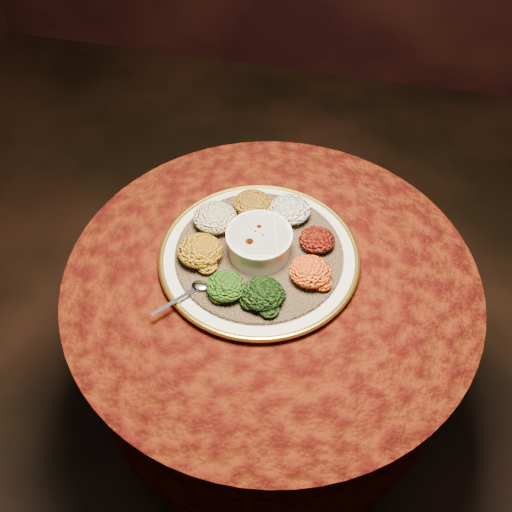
# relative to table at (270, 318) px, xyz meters

# --- Properties ---
(table) EXTENTS (0.96, 0.96, 0.73)m
(table) POSITION_rel_table_xyz_m (0.00, 0.00, 0.00)
(table) COLOR black
(table) RESTS_ON ground
(platter) EXTENTS (0.47, 0.47, 0.02)m
(platter) POSITION_rel_table_xyz_m (-0.04, 0.04, 0.19)
(platter) COLOR beige
(platter) RESTS_ON table
(injera) EXTENTS (0.41, 0.41, 0.01)m
(injera) POSITION_rel_table_xyz_m (-0.04, 0.04, 0.20)
(injera) COLOR brown
(injera) RESTS_ON platter
(stew_bowl) EXTENTS (0.15, 0.15, 0.06)m
(stew_bowl) POSITION_rel_table_xyz_m (-0.04, 0.04, 0.24)
(stew_bowl) COLOR silver
(stew_bowl) RESTS_ON injera
(spoon) EXTENTS (0.10, 0.11, 0.01)m
(spoon) POSITION_rel_table_xyz_m (-0.15, -0.10, 0.21)
(spoon) COLOR silver
(spoon) RESTS_ON injera
(portion_ayib) EXTENTS (0.10, 0.10, 0.05)m
(portion_ayib) POSITION_rel_table_xyz_m (0.01, 0.17, 0.23)
(portion_ayib) COLOR white
(portion_ayib) RESTS_ON injera
(portion_kitfo) EXTENTS (0.08, 0.08, 0.04)m
(portion_kitfo) POSITION_rel_table_xyz_m (0.09, 0.09, 0.23)
(portion_kitfo) COLOR black
(portion_kitfo) RESTS_ON injera
(portion_tikil) EXTENTS (0.09, 0.09, 0.05)m
(portion_tikil) POSITION_rel_table_xyz_m (0.09, -0.01, 0.23)
(portion_tikil) COLOR #B35F0E
(portion_tikil) RESTS_ON injera
(portion_gomen) EXTENTS (0.09, 0.09, 0.05)m
(portion_gomen) POSITION_rel_table_xyz_m (-0.00, -0.09, 0.23)
(portion_gomen) COLOR black
(portion_gomen) RESTS_ON injera
(portion_mixveg) EXTENTS (0.09, 0.08, 0.04)m
(portion_mixveg) POSITION_rel_table_xyz_m (-0.08, -0.09, 0.23)
(portion_mixveg) COLOR #A2230A
(portion_mixveg) RESTS_ON injera
(portion_kik) EXTENTS (0.10, 0.10, 0.05)m
(portion_kik) POSITION_rel_table_xyz_m (-0.16, -0.01, 0.23)
(portion_kik) COLOR #9B5B0D
(portion_kik) RESTS_ON injera
(portion_timatim) EXTENTS (0.11, 0.10, 0.05)m
(portion_timatim) POSITION_rel_table_xyz_m (-0.16, 0.10, 0.23)
(portion_timatim) COLOR maroon
(portion_timatim) RESTS_ON injera
(portion_shiro) EXTENTS (0.10, 0.09, 0.05)m
(portion_shiro) POSITION_rel_table_xyz_m (-0.08, 0.17, 0.23)
(portion_shiro) COLOR #894F10
(portion_shiro) RESTS_ON injera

